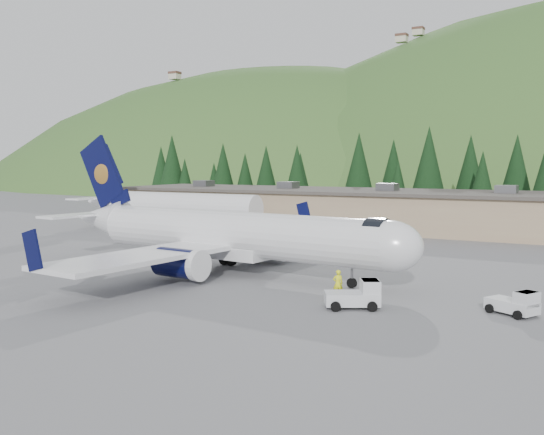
{
  "coord_description": "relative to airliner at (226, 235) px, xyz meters",
  "views": [
    {
      "loc": [
        25.66,
        -40.41,
        8.74
      ],
      "look_at": [
        0.0,
        6.0,
        4.0
      ],
      "focal_mm": 40.0,
      "sensor_mm": 36.0,
      "label": 1
    }
  ],
  "objects": [
    {
      "name": "ground",
      "position": [
        1.0,
        -0.09,
        -3.03
      ],
      "size": [
        600.0,
        600.0,
        0.0
      ],
      "primitive_type": "plane",
      "color": "slate"
    },
    {
      "name": "airliner",
      "position": [
        0.0,
        0.0,
        0.0
      ],
      "size": [
        34.34,
        32.26,
        11.39
      ],
      "rotation": [
        0.0,
        0.0,
        -0.09
      ],
      "color": "white",
      "rests_on": "ground"
    },
    {
      "name": "second_airliner",
      "position": [
        -23.93,
        21.91,
        0.29
      ],
      "size": [
        27.5,
        11.0,
        10.05
      ],
      "color": "white",
      "rests_on": "ground"
    },
    {
      "name": "baggage_tug_a",
      "position": [
        13.74,
        -6.48,
        -2.26
      ],
      "size": [
        3.64,
        3.08,
        1.74
      ],
      "rotation": [
        0.0,
        0.0,
        0.51
      ],
      "color": "silver",
      "rests_on": "ground"
    },
    {
      "name": "baggage_tug_b",
      "position": [
        22.38,
        -3.72,
        -2.36
      ],
      "size": [
        3.15,
        2.64,
        1.5
      ],
      "rotation": [
        0.0,
        0.0,
        -0.49
      ],
      "color": "silver",
      "rests_on": "ground"
    },
    {
      "name": "terminal_building",
      "position": [
        -4.01,
        37.91,
        -0.41
      ],
      "size": [
        71.0,
        17.0,
        6.1
      ],
      "color": "#9D8164",
      "rests_on": "ground"
    },
    {
      "name": "ramp_worker",
      "position": [
        11.56,
        -4.29,
        -2.12
      ],
      "size": [
        0.8,
        0.74,
        1.82
      ],
      "primitive_type": "imported",
      "rotation": [
        0.0,
        0.0,
        3.75
      ],
      "color": "#FAFF17",
      "rests_on": "ground"
    },
    {
      "name": "tree_line",
      "position": [
        -3.57,
        60.51,
        4.22
      ],
      "size": [
        111.0,
        18.53,
        14.44
      ],
      "color": "black",
      "rests_on": "ground"
    }
  ]
}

